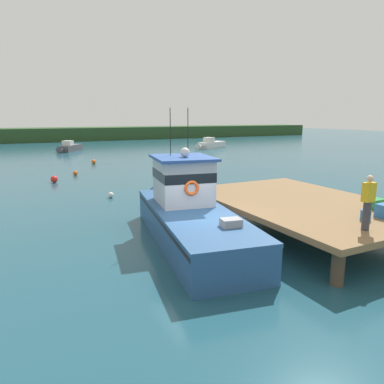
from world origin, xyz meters
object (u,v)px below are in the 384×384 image
object	(u,v)px
deckhand_by_the_boat	(368,202)
moored_boat_mid_harbor	(211,144)
bait_bucket	(366,215)
mooring_buoy_inshore	(94,162)
mooring_buoy_channel_marker	(54,179)
main_fishing_boat	(188,212)
moored_boat_far_left	(69,148)
mooring_buoy_spare_mooring	(75,173)
mooring_buoy_outer	(111,195)
crate_stack_near_edge	(375,204)

from	to	relation	value
deckhand_by_the_boat	moored_boat_mid_harbor	size ratio (longest dim) A/B	0.27
bait_bucket	deckhand_by_the_boat	world-z (taller)	deckhand_by_the_boat
mooring_buoy_inshore	mooring_buoy_channel_marker	xyz separation A→B (m)	(-4.50, -8.79, 0.02)
bait_bucket	mooring_buoy_inshore	xyz separation A→B (m)	(-3.06, 27.40, -1.16)
moored_boat_mid_harbor	mooring_buoy_channel_marker	world-z (taller)	moored_boat_mid_harbor
moored_boat_mid_harbor	deckhand_by_the_boat	bearing A→B (deg)	-113.43
main_fishing_boat	moored_boat_mid_harbor	size ratio (longest dim) A/B	1.65
main_fishing_boat	mooring_buoy_inshore	xyz separation A→B (m)	(1.29, 23.25, -0.79)
deckhand_by_the_boat	moored_boat_far_left	size ratio (longest dim) A/B	0.31
moored_boat_far_left	mooring_buoy_spare_mooring	world-z (taller)	moored_boat_far_left
mooring_buoy_inshore	main_fishing_boat	bearing A→B (deg)	-93.17
main_fishing_boat	mooring_buoy_spare_mooring	world-z (taller)	main_fishing_boat
bait_bucket	mooring_buoy_spare_mooring	world-z (taller)	bait_bucket
bait_bucket	mooring_buoy_inshore	bearing A→B (deg)	96.37
main_fishing_boat	mooring_buoy_channel_marker	bearing A→B (deg)	102.52
main_fishing_boat	bait_bucket	distance (m)	6.02
mooring_buoy_channel_marker	mooring_buoy_spare_mooring	bearing A→B (deg)	54.59
main_fishing_boat	mooring_buoy_channel_marker	xyz separation A→B (m)	(-3.21, 14.46, -0.77)
bait_bucket	mooring_buoy_outer	world-z (taller)	bait_bucket
moored_boat_far_left	crate_stack_near_edge	bearing A→B (deg)	-83.33
moored_boat_far_left	main_fishing_boat	bearing A→B (deg)	-91.76
mooring_buoy_spare_mooring	crate_stack_near_edge	bearing A→B (deg)	-70.01
main_fishing_boat	mooring_buoy_inshore	bearing A→B (deg)	86.83
mooring_buoy_inshore	mooring_buoy_channel_marker	bearing A→B (deg)	-117.10
moored_boat_far_left	mooring_buoy_outer	distance (m)	29.92
bait_bucket	mooring_buoy_spare_mooring	bearing A→B (deg)	105.21
bait_bucket	moored_boat_mid_harbor	distance (m)	40.88
bait_bucket	mooring_buoy_channel_marker	distance (m)	20.11
bait_bucket	mooring_buoy_inshore	world-z (taller)	bait_bucket
mooring_buoy_outer	moored_boat_far_left	bearing A→B (deg)	86.06
mooring_buoy_inshore	mooring_buoy_spare_mooring	xyz separation A→B (m)	(-2.69, -6.25, -0.03)
mooring_buoy_inshore	mooring_buoy_outer	xyz separation A→B (m)	(-2.18, -15.23, -0.05)
main_fishing_boat	moored_boat_far_left	distance (m)	37.89
crate_stack_near_edge	deckhand_by_the_boat	xyz separation A→B (m)	(-2.51, -1.55, 0.68)
moored_boat_mid_harbor	mooring_buoy_channel_marker	distance (m)	30.14
mooring_buoy_channel_marker	crate_stack_near_edge	bearing A→B (deg)	-62.62
mooring_buoy_spare_mooring	moored_boat_far_left	bearing A→B (deg)	83.00
main_fishing_boat	mooring_buoy_spare_mooring	xyz separation A→B (m)	(-1.40, 17.00, -0.82)
crate_stack_near_edge	bait_bucket	xyz separation A→B (m)	(-1.63, -0.87, -0.01)
moored_boat_far_left	mooring_buoy_channel_marker	bearing A→B (deg)	-100.58
moored_boat_mid_harbor	mooring_buoy_channel_marker	bearing A→B (deg)	-140.65
bait_bucket	mooring_buoy_spare_mooring	distance (m)	21.95
mooring_buoy_outer	main_fishing_boat	bearing A→B (deg)	-83.62
main_fishing_boat	moored_boat_far_left	bearing A→B (deg)	88.24
crate_stack_near_edge	mooring_buoy_spare_mooring	distance (m)	21.61
mooring_buoy_outer	mooring_buoy_channel_marker	world-z (taller)	mooring_buoy_channel_marker
main_fishing_boat	mooring_buoy_outer	size ratio (longest dim) A/B	31.03
moored_boat_mid_harbor	moored_boat_far_left	xyz separation A→B (m)	(-18.93, 4.30, -0.05)
bait_bucket	moored_boat_far_left	xyz separation A→B (m)	(-3.18, 42.02, -0.89)
deckhand_by_the_boat	mooring_buoy_channel_marker	world-z (taller)	deckhand_by_the_boat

